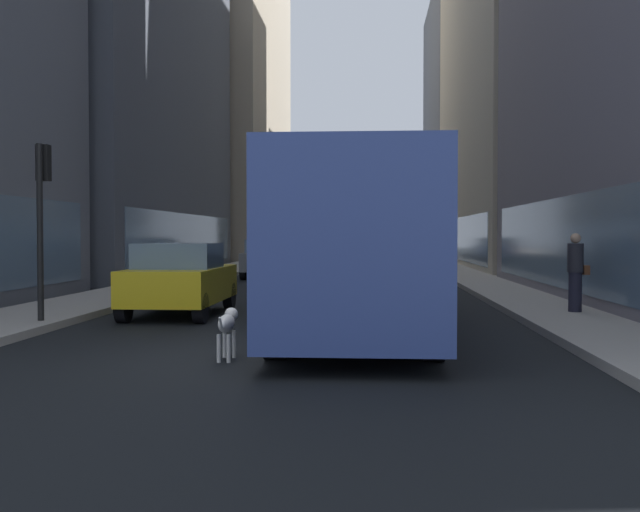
{
  "coord_description": "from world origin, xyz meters",
  "views": [
    {
      "loc": [
        1.43,
        -10.89,
        1.79
      ],
      "look_at": [
        0.48,
        3.09,
        1.4
      ],
      "focal_mm": 41.41,
      "sensor_mm": 36.0,
      "label": 1
    }
  ],
  "objects_px": {
    "car_red_coupe": "(367,248)",
    "pedestrian_with_handbag": "(576,272)",
    "car_black_suv": "(364,259)",
    "transit_bus": "(358,236)",
    "dalmatian_dog": "(227,324)",
    "car_yellow_taxi": "(181,279)",
    "car_silver_sedan": "(300,251)",
    "car_blue_hatchback": "(389,249)",
    "traffic_light_near": "(42,202)",
    "car_grey_wagon": "(270,258)"
  },
  "relations": [
    {
      "from": "car_red_coupe",
      "to": "pedestrian_with_handbag",
      "type": "bearing_deg",
      "value": -83.69
    },
    {
      "from": "car_black_suv",
      "to": "transit_bus",
      "type": "bearing_deg",
      "value": -90.0
    },
    {
      "from": "car_black_suv",
      "to": "dalmatian_dog",
      "type": "relative_size",
      "value": 4.35
    },
    {
      "from": "car_yellow_taxi",
      "to": "car_silver_sedan",
      "type": "bearing_deg",
      "value": 90.0
    },
    {
      "from": "car_blue_hatchback",
      "to": "traffic_light_near",
      "type": "relative_size",
      "value": 1.36
    },
    {
      "from": "pedestrian_with_handbag",
      "to": "car_black_suv",
      "type": "bearing_deg",
      "value": 108.39
    },
    {
      "from": "transit_bus",
      "to": "car_grey_wagon",
      "type": "xyz_separation_m",
      "value": [
        -4.0,
        16.25,
        -0.95
      ]
    },
    {
      "from": "car_yellow_taxi",
      "to": "traffic_light_near",
      "type": "height_order",
      "value": "traffic_light_near"
    },
    {
      "from": "car_grey_wagon",
      "to": "car_blue_hatchback",
      "type": "bearing_deg",
      "value": 75.81
    },
    {
      "from": "transit_bus",
      "to": "car_black_suv",
      "type": "height_order",
      "value": "transit_bus"
    },
    {
      "from": "car_silver_sedan",
      "to": "car_blue_hatchback",
      "type": "distance_m",
      "value": 10.49
    },
    {
      "from": "car_yellow_taxi",
      "to": "pedestrian_with_handbag",
      "type": "relative_size",
      "value": 2.32
    },
    {
      "from": "car_blue_hatchback",
      "to": "dalmatian_dog",
      "type": "height_order",
      "value": "car_blue_hatchback"
    },
    {
      "from": "car_yellow_taxi",
      "to": "car_red_coupe",
      "type": "distance_m",
      "value": 42.12
    },
    {
      "from": "car_blue_hatchback",
      "to": "dalmatian_dog",
      "type": "bearing_deg",
      "value": -94.6
    },
    {
      "from": "car_silver_sedan",
      "to": "pedestrian_with_handbag",
      "type": "height_order",
      "value": "pedestrian_with_handbag"
    },
    {
      "from": "car_silver_sedan",
      "to": "traffic_light_near",
      "type": "relative_size",
      "value": 1.38
    },
    {
      "from": "car_blue_hatchback",
      "to": "car_red_coupe",
      "type": "relative_size",
      "value": 1.12
    },
    {
      "from": "car_black_suv",
      "to": "car_grey_wagon",
      "type": "bearing_deg",
      "value": 168.8
    },
    {
      "from": "dalmatian_dog",
      "to": "traffic_light_near",
      "type": "distance_m",
      "value": 5.76
    },
    {
      "from": "car_grey_wagon",
      "to": "dalmatian_dog",
      "type": "bearing_deg",
      "value": -83.93
    },
    {
      "from": "car_yellow_taxi",
      "to": "traffic_light_near",
      "type": "xyz_separation_m",
      "value": [
        -2.1,
        -2.36,
        1.62
      ]
    },
    {
      "from": "car_yellow_taxi",
      "to": "car_blue_hatchback",
      "type": "relative_size",
      "value": 0.85
    },
    {
      "from": "traffic_light_near",
      "to": "car_grey_wagon",
      "type": "bearing_deg",
      "value": 82.99
    },
    {
      "from": "car_black_suv",
      "to": "dalmatian_dog",
      "type": "xyz_separation_m",
      "value": [
        -1.83,
        -19.64,
        -0.31
      ]
    },
    {
      "from": "traffic_light_near",
      "to": "car_yellow_taxi",
      "type": "bearing_deg",
      "value": 48.37
    },
    {
      "from": "car_red_coupe",
      "to": "car_yellow_taxi",
      "type": "bearing_deg",
      "value": -95.45
    },
    {
      "from": "car_yellow_taxi",
      "to": "traffic_light_near",
      "type": "bearing_deg",
      "value": -131.63
    },
    {
      "from": "transit_bus",
      "to": "car_grey_wagon",
      "type": "bearing_deg",
      "value": 103.83
    },
    {
      "from": "transit_bus",
      "to": "car_grey_wagon",
      "type": "relative_size",
      "value": 2.83
    },
    {
      "from": "car_silver_sedan",
      "to": "traffic_light_near",
      "type": "bearing_deg",
      "value": -93.96
    },
    {
      "from": "car_grey_wagon",
      "to": "traffic_light_near",
      "type": "height_order",
      "value": "traffic_light_near"
    },
    {
      "from": "car_black_suv",
      "to": "car_grey_wagon",
      "type": "distance_m",
      "value": 4.08
    },
    {
      "from": "car_black_suv",
      "to": "car_red_coupe",
      "type": "distance_m",
      "value": 28.01
    },
    {
      "from": "car_black_suv",
      "to": "dalmatian_dog",
      "type": "height_order",
      "value": "car_black_suv"
    },
    {
      "from": "car_silver_sedan",
      "to": "traffic_light_near",
      "type": "distance_m",
      "value": 30.47
    },
    {
      "from": "dalmatian_dog",
      "to": "pedestrian_with_handbag",
      "type": "relative_size",
      "value": 0.57
    },
    {
      "from": "dalmatian_dog",
      "to": "traffic_light_near",
      "type": "relative_size",
      "value": 0.28
    },
    {
      "from": "traffic_light_near",
      "to": "car_blue_hatchback",
      "type": "bearing_deg",
      "value": 78.89
    },
    {
      "from": "pedestrian_with_handbag",
      "to": "car_yellow_taxi",
      "type": "bearing_deg",
      "value": 179.66
    },
    {
      "from": "car_blue_hatchback",
      "to": "transit_bus",
      "type": "bearing_deg",
      "value": -92.39
    },
    {
      "from": "car_grey_wagon",
      "to": "pedestrian_with_handbag",
      "type": "relative_size",
      "value": 2.41
    },
    {
      "from": "dalmatian_dog",
      "to": "pedestrian_with_handbag",
      "type": "distance_m",
      "value": 8.62
    },
    {
      "from": "car_grey_wagon",
      "to": "car_silver_sedan",
      "type": "bearing_deg",
      "value": 90.0
    },
    {
      "from": "transit_bus",
      "to": "pedestrian_with_handbag",
      "type": "xyz_separation_m",
      "value": [
        4.65,
        1.48,
        -0.76
      ]
    },
    {
      "from": "traffic_light_near",
      "to": "transit_bus",
      "type": "bearing_deg",
      "value": 7.74
    },
    {
      "from": "car_yellow_taxi",
      "to": "car_black_suv",
      "type": "distance_m",
      "value": 14.49
    },
    {
      "from": "car_silver_sedan",
      "to": "car_grey_wagon",
      "type": "xyz_separation_m",
      "value": [
        0.0,
        -13.28,
        -0.0
      ]
    },
    {
      "from": "transit_bus",
      "to": "pedestrian_with_handbag",
      "type": "distance_m",
      "value": 4.94
    },
    {
      "from": "transit_bus",
      "to": "car_silver_sedan",
      "type": "xyz_separation_m",
      "value": [
        -4.0,
        29.53,
        -0.95
      ]
    }
  ]
}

